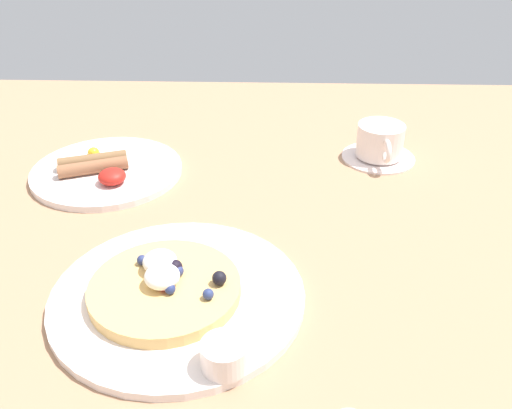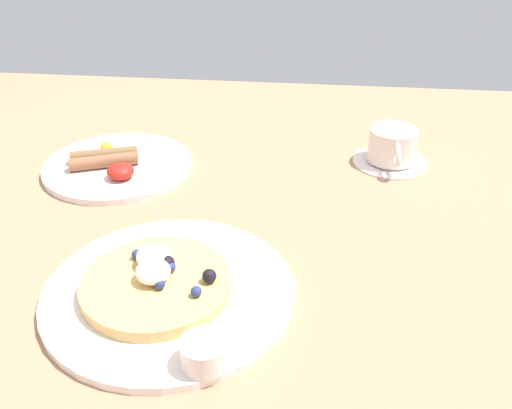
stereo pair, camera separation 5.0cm
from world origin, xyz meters
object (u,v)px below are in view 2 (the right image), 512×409
at_px(pancake_plate, 169,292).
at_px(coffee_saucer, 390,161).
at_px(syrup_ramekin, 204,352).
at_px(breakfast_plate, 118,166).
at_px(coffee_cup, 392,144).

bearing_deg(pancake_plate, coffee_saucer, 52.39).
relative_size(syrup_ramekin, coffee_saucer, 0.38).
xyz_separation_m(pancake_plate, breakfast_plate, (-0.16, 0.30, 0.00)).
bearing_deg(coffee_saucer, pancake_plate, -127.61).
height_order(pancake_plate, coffee_saucer, pancake_plate).
relative_size(breakfast_plate, coffee_cup, 2.23).
bearing_deg(breakfast_plate, syrup_ramekin, -61.29).
height_order(syrup_ramekin, coffee_cup, coffee_cup).
distance_m(breakfast_plate, coffee_saucer, 0.45).
xyz_separation_m(pancake_plate, coffee_cup, (0.29, 0.37, 0.03)).
xyz_separation_m(syrup_ramekin, breakfast_plate, (-0.22, 0.41, -0.02)).
xyz_separation_m(breakfast_plate, coffee_saucer, (0.45, 0.07, -0.00)).
bearing_deg(pancake_plate, breakfast_plate, 118.17).
bearing_deg(coffee_cup, coffee_saucer, 92.63).
relative_size(pancake_plate, syrup_ramekin, 6.27).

